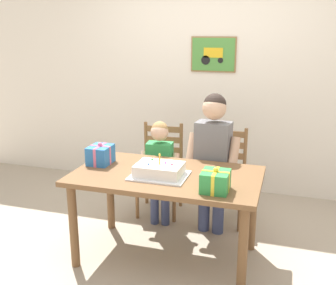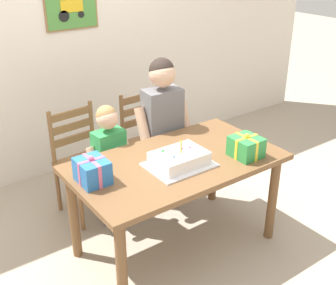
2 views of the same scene
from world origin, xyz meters
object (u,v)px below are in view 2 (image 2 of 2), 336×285
object	(u,v)px
gift_box_beside_cake	(246,147)
child_younger	(110,155)
chair_left	(84,162)
gift_box_red_large	(92,171)
dining_table	(177,173)
child_older	(163,120)
birthday_cake	(179,159)
chair_right	(149,142)

from	to	relation	value
gift_box_beside_cake	child_younger	world-z (taller)	child_younger
chair_left	child_younger	size ratio (longest dim) A/B	0.89
gift_box_red_large	dining_table	bearing A→B (deg)	-7.04
dining_table	child_older	distance (m)	0.63
gift_box_beside_cake	chair_left	xyz separation A→B (m)	(-0.77, 1.09, -0.35)
dining_table	birthday_cake	size ratio (longest dim) A/B	3.39
child_older	gift_box_red_large	bearing A→B (deg)	-151.53
birthday_cake	gift_box_beside_cake	world-z (taller)	birthday_cake
birthday_cake	child_younger	size ratio (longest dim) A/B	0.42
chair_left	child_older	distance (m)	0.75
birthday_cake	gift_box_red_large	distance (m)	0.60
gift_box_red_large	chair_right	xyz separation A→B (m)	(0.94, 0.78, -0.36)
gift_box_beside_cake	chair_left	size ratio (longest dim) A/B	0.23
dining_table	child_younger	world-z (taller)	child_younger
gift_box_red_large	chair_right	distance (m)	1.27
gift_box_beside_cake	child_younger	xyz separation A→B (m)	(-0.68, 0.79, -0.19)
gift_box_red_large	child_younger	xyz separation A→B (m)	(0.37, 0.48, -0.20)
birthday_cake	child_younger	bearing A→B (deg)	108.11
dining_table	chair_right	distance (m)	0.93
dining_table	gift_box_beside_cake	world-z (taller)	gift_box_beside_cake
gift_box_red_large	gift_box_beside_cake	xyz separation A→B (m)	(1.05, -0.31, -0.00)
chair_left	child_older	bearing A→B (deg)	-26.59
birthday_cake	gift_box_red_large	size ratio (longest dim) A/B	1.97
gift_box_red_large	chair_right	size ratio (longest dim) A/B	0.24
chair_left	child_younger	world-z (taller)	child_younger
dining_table	gift_box_red_large	world-z (taller)	gift_box_red_large
gift_box_red_large	gift_box_beside_cake	bearing A→B (deg)	-16.56
birthday_cake	chair_left	world-z (taller)	birthday_cake
dining_table	child_older	xyz separation A→B (m)	(0.27, 0.55, 0.16)
gift_box_red_large	child_older	distance (m)	1.00
dining_table	gift_box_beside_cake	distance (m)	0.53
chair_left	child_younger	bearing A→B (deg)	-73.02
gift_box_red_large	gift_box_beside_cake	distance (m)	1.10
gift_box_beside_cake	child_older	size ratio (longest dim) A/B	0.16
gift_box_red_large	chair_left	world-z (taller)	gift_box_red_large
child_older	chair_left	bearing A→B (deg)	153.41
dining_table	birthday_cake	bearing A→B (deg)	-114.51
dining_table	child_older	size ratio (longest dim) A/B	1.13
birthday_cake	chair_right	distance (m)	1.05
chair_right	child_older	distance (m)	0.45
birthday_cake	child_younger	distance (m)	0.68
gift_box_beside_cake	child_younger	size ratio (longest dim) A/B	0.20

